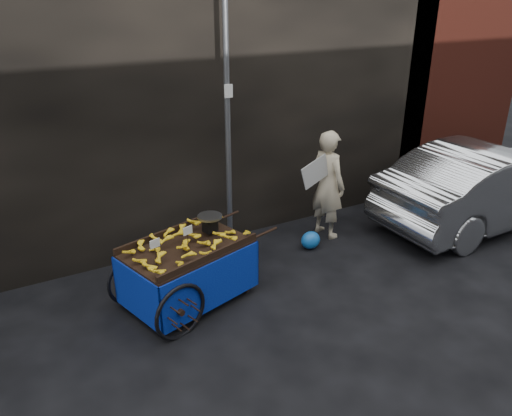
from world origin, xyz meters
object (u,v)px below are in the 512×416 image
plastic_bag (311,240)px  parked_car (490,184)px  vendor (328,184)px  banana_cart (184,254)px

plastic_bag → parked_car: parked_car is taller
vendor → plastic_bag: bearing=110.2°
vendor → plastic_bag: (-0.49, -0.29, -0.73)m
banana_cart → parked_car: parked_car is taller
banana_cart → parked_car: bearing=-18.3°
banana_cart → parked_car: (5.36, -0.21, -0.01)m
plastic_bag → parked_car: (3.16, -0.63, 0.54)m
banana_cart → vendor: vendor is taller
banana_cart → plastic_bag: bearing=-5.4°
parked_car → banana_cart: bearing=87.2°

